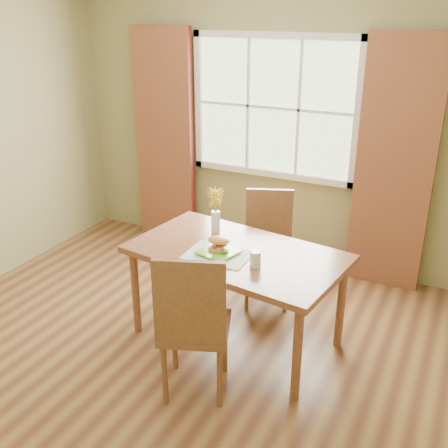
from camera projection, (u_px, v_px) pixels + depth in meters
room at (166, 179)px, 3.34m from camera, size 4.24×3.84×2.74m
window at (274, 108)px, 4.83m from camera, size 1.62×0.06×1.32m
curtain_left at (165, 139)px, 5.38m from camera, size 0.65×0.08×2.20m
curtain_right at (394, 168)px, 4.44m from camera, size 0.65×0.08×2.20m
dining_table at (236, 260)px, 3.80m from camera, size 1.63×1.06×0.74m
chair_near at (193, 322)px, 3.24m from camera, size 0.56×0.56×1.04m
chair_far at (268, 242)px, 4.44m from camera, size 0.51×0.51×0.96m
placemat at (218, 255)px, 3.70m from camera, size 0.46×0.34×0.01m
plate at (218, 253)px, 3.71m from camera, size 0.30×0.30×0.01m
croissant_sandwich at (219, 245)px, 3.68m from camera, size 0.17×0.13×0.12m
water_glass at (255, 259)px, 3.52m from camera, size 0.08×0.08×0.11m
flower_vase at (216, 205)px, 3.99m from camera, size 0.14×0.14×0.35m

